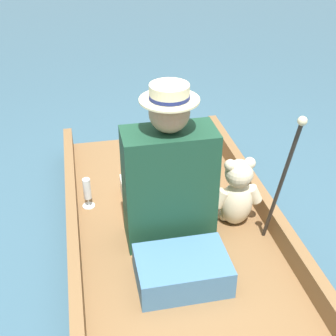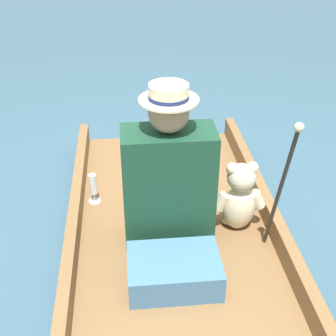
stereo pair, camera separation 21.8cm
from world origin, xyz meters
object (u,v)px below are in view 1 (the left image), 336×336
object	(u,v)px
teddy_bear	(237,193)
wine_glass	(87,191)
seated_person	(167,181)
walking_cane	(284,174)

from	to	relation	value
teddy_bear	wine_glass	distance (m)	0.89
seated_person	wine_glass	distance (m)	0.57
walking_cane	wine_glass	bearing A→B (deg)	147.38
teddy_bear	walking_cane	xyz separation A→B (m)	(0.12, -0.28, 0.29)
teddy_bear	walking_cane	size ratio (longest dim) A/B	0.52
seated_person	walking_cane	xyz separation A→B (m)	(0.52, -0.29, 0.16)
teddy_bear	seated_person	bearing A→B (deg)	178.95
wine_glass	walking_cane	world-z (taller)	walking_cane
seated_person	teddy_bear	xyz separation A→B (m)	(0.40, -0.01, -0.13)
wine_glass	teddy_bear	bearing A→B (deg)	-21.58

